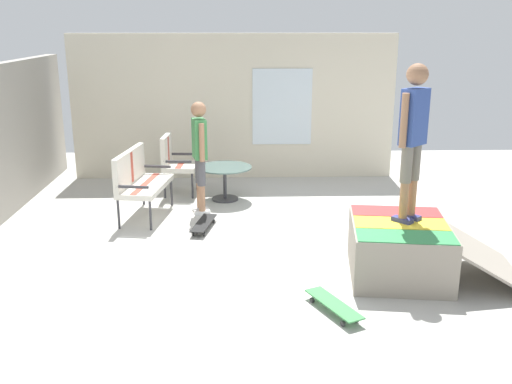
{
  "coord_description": "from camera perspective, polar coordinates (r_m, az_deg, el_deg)",
  "views": [
    {
      "loc": [
        -7.05,
        0.39,
        2.86
      ],
      "look_at": [
        0.31,
        0.18,
        0.7
      ],
      "focal_mm": 40.67,
      "sensor_mm": 36.0,
      "label": 1
    }
  ],
  "objects": [
    {
      "name": "patio_chair_near_house",
      "position": [
        10.01,
        -8.1,
        3.22
      ],
      "size": [
        0.66,
        0.59,
        1.02
      ],
      "color": "#38383D",
      "rests_on": "ground_plane"
    },
    {
      "name": "house_facade",
      "position": [
        10.95,
        -2.15,
        8.36
      ],
      "size": [
        0.23,
        6.0,
        2.67
      ],
      "color": "beige",
      "rests_on": "ground_plane"
    },
    {
      "name": "skateboard_spare",
      "position": [
        6.09,
        7.64,
        -10.92
      ],
      "size": [
        0.81,
        0.53,
        0.1
      ],
      "color": "#3F8C4C",
      "rests_on": "ground_plane"
    },
    {
      "name": "person_skater",
      "position": [
        6.73,
        15.2,
        5.88
      ],
      "size": [
        0.37,
        0.38,
        1.8
      ],
      "color": "navy",
      "rests_on": "skate_ramp"
    },
    {
      "name": "skateboard_by_bench",
      "position": [
        8.36,
        -5.17,
        -3.11
      ],
      "size": [
        0.82,
        0.35,
        0.1
      ],
      "color": "black",
      "rests_on": "ground_plane"
    },
    {
      "name": "patio_table",
      "position": [
        9.63,
        -3.09,
        1.55
      ],
      "size": [
        0.9,
        0.9,
        0.57
      ],
      "color": "#38383D",
      "rests_on": "ground_plane"
    },
    {
      "name": "skate_ramp",
      "position": [
        7.0,
        14.16,
        -5.45
      ],
      "size": [
        1.52,
        2.09,
        0.64
      ],
      "color": "gray",
      "rests_on": "ground_plane"
    },
    {
      "name": "ground_plane",
      "position": [
        7.63,
        1.43,
        -6.06
      ],
      "size": [
        12.0,
        12.0,
        0.1
      ],
      "primitive_type": "cube",
      "color": "beige"
    },
    {
      "name": "person_watching",
      "position": [
        8.87,
        -5.57,
        4.25
      ],
      "size": [
        0.47,
        0.3,
        1.73
      ],
      "color": "silver",
      "rests_on": "ground_plane"
    },
    {
      "name": "patio_bench",
      "position": [
        8.91,
        -11.53,
        1.42
      ],
      "size": [
        1.32,
        0.73,
        1.02
      ],
      "color": "#38383D",
      "rests_on": "ground_plane"
    }
  ]
}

